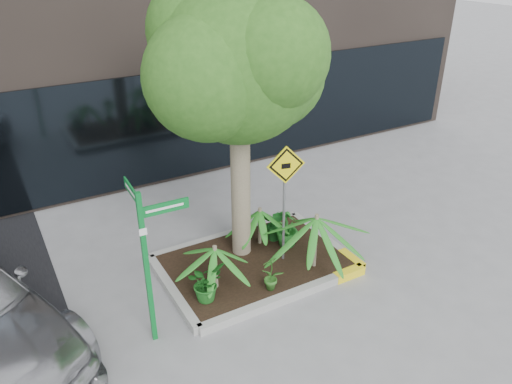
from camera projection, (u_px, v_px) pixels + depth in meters
ground at (253, 279)px, 8.80m from camera, size 80.00×80.00×0.00m
planter at (257, 263)px, 9.07m from camera, size 3.35×2.36×0.15m
tree at (238, 62)px, 7.77m from camera, size 3.32×2.95×4.99m
palm_front at (317, 218)px, 8.47m from camera, size 1.17×1.17×1.30m
palm_left at (215, 249)px, 8.04m from camera, size 0.90×0.90×1.00m
palm_back at (260, 210)px, 9.26m from camera, size 0.86×0.86×0.95m
shrub_a at (206, 282)px, 7.95m from camera, size 0.78×0.78×0.64m
shrub_b at (287, 228)px, 9.35m from camera, size 0.51×0.51×0.75m
shrub_c at (271, 271)px, 8.17m from camera, size 0.40×0.40×0.70m
shrub_d at (276, 224)px, 9.53m from camera, size 0.53×0.53×0.69m
street_sign_post at (147, 251)px, 6.87m from camera, size 0.73×0.72×2.46m
cattle_sign at (285, 185)px, 8.44m from camera, size 0.67×0.17×2.21m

